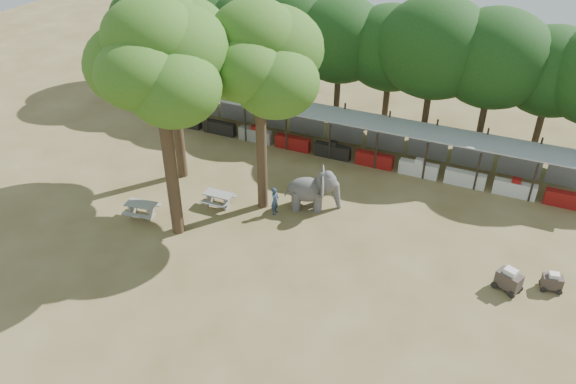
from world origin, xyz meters
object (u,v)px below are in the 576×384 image
at_px(handler, 275,201).
at_px(cart_front, 552,281).
at_px(picnic_table_far, 219,198).
at_px(cart_back, 509,280).
at_px(elephant, 314,189).
at_px(yard_tree_center, 157,61).
at_px(yard_tree_left, 168,43).
at_px(yard_tree_back, 258,57).
at_px(picnic_table_near, 141,208).

bearing_deg(handler, cart_front, -93.40).
distance_m(picnic_table_far, cart_back, 15.60).
xyz_separation_m(elephant, handler, (-1.68, -1.45, -0.36)).
bearing_deg(yard_tree_center, cart_back, 7.58).
distance_m(yard_tree_left, cart_back, 21.09).
height_order(yard_tree_center, elephant, yard_tree_center).
relative_size(handler, cart_back, 1.16).
bearing_deg(yard_tree_center, picnic_table_far, 72.56).
height_order(picnic_table_far, cart_front, cart_front).
height_order(yard_tree_back, elephant, yard_tree_back).
relative_size(yard_tree_left, cart_front, 10.41).
relative_size(yard_tree_back, picnic_table_far, 6.87).
distance_m(yard_tree_left, cart_front, 22.75).
height_order(yard_tree_center, cart_back, yard_tree_center).
relative_size(picnic_table_far, cart_back, 1.17).
bearing_deg(yard_tree_center, elephant, 39.99).
height_order(picnic_table_far, cart_back, cart_back).
bearing_deg(elephant, yard_tree_center, -160.01).
xyz_separation_m(yard_tree_left, handler, (7.10, -1.61, -7.38)).
bearing_deg(picnic_table_near, yard_tree_center, -12.11).
relative_size(yard_tree_left, handler, 6.74).
relative_size(cart_front, cart_back, 0.75).
height_order(yard_tree_back, cart_front, yard_tree_back).
distance_m(yard_tree_center, cart_front, 20.50).
relative_size(handler, picnic_table_near, 0.87).
bearing_deg(elephant, yard_tree_left, 158.99).
relative_size(yard_tree_left, picnic_table_near, 5.88).
bearing_deg(handler, picnic_table_near, 114.54).
height_order(yard_tree_left, handler, yard_tree_left).
distance_m(yard_tree_back, cart_back, 15.75).
xyz_separation_m(cart_front, cart_back, (-1.83, -0.83, 0.11)).
bearing_deg(yard_tree_left, elephant, -1.01).
xyz_separation_m(yard_tree_center, picnic_table_far, (0.88, 2.79, -8.68)).
height_order(elephant, picnic_table_near, elephant).
bearing_deg(handler, yard_tree_back, 59.02).
height_order(handler, cart_front, handler).
bearing_deg(cart_back, yard_tree_back, -163.12).
bearing_deg(yard_tree_back, picnic_table_far, -150.23).
xyz_separation_m(yard_tree_left, picnic_table_far, (3.88, -2.22, -7.67)).
relative_size(elephant, cart_back, 2.23).
distance_m(yard_tree_left, yard_tree_center, 5.92).
distance_m(handler, picnic_table_near, 7.30).
bearing_deg(picnic_table_far, cart_back, -3.75).
xyz_separation_m(yard_tree_center, cart_back, (16.46, 2.19, -8.63)).
height_order(yard_tree_back, picnic_table_far, yard_tree_back).
distance_m(elephant, cart_back, 11.03).
height_order(yard_tree_back, handler, yard_tree_back).
bearing_deg(handler, yard_tree_center, 127.72).
bearing_deg(cart_front, picnic_table_far, 170.60).
bearing_deg(cart_front, yard_tree_left, 164.52).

